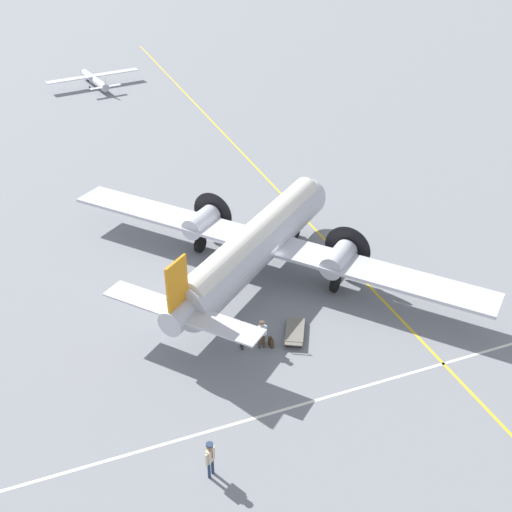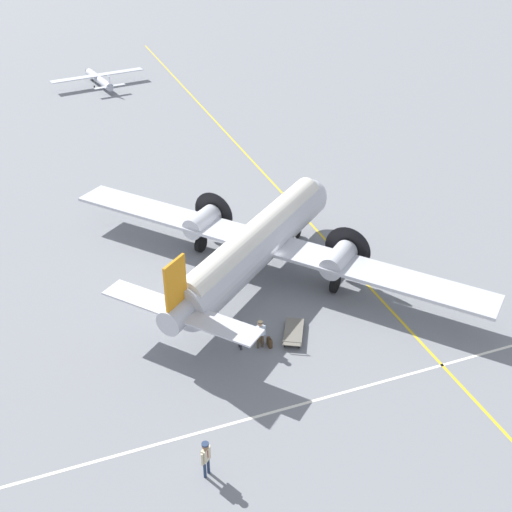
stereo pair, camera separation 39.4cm
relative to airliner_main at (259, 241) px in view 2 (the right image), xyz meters
The scene contains 11 objects.
ground_plane 2.52m from the airliner_main, 49.77° to the right, with size 300.00×300.00×0.00m, color slate.
apron_line_eastwest 6.29m from the airliner_main, 87.35° to the left, with size 120.00×0.16×0.01m.
apron_line_northsouth 11.32m from the airliner_main, ahead, with size 0.16×120.00×0.01m.
airliner_main is the anchor object (origin of this frame).
crew_foreground 15.36m from the airliner_main, 29.06° to the right, with size 0.44×0.51×1.87m.
passenger_boarding 7.04m from the airliner_main, 20.46° to the right, with size 0.29×0.58×1.70m.
ramp_agent 7.18m from the airliner_main, 29.00° to the right, with size 0.59×0.30×1.74m.
suitcase_near_door 6.84m from the airliner_main, 20.15° to the right, with size 0.50×0.14×0.52m.
suitcase_upright_spare 7.17m from the airliner_main, 16.28° to the right, with size 0.45×0.17×0.53m.
baggage_cart 6.62m from the airliner_main, ahead, with size 2.58×2.00×0.56m.
light_aircraft_distant 43.27m from the airliner_main, behind, with size 8.02×10.65×2.04m.
Camera 2 is at (30.68, -11.53, 21.89)m, focal length 45.00 mm.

